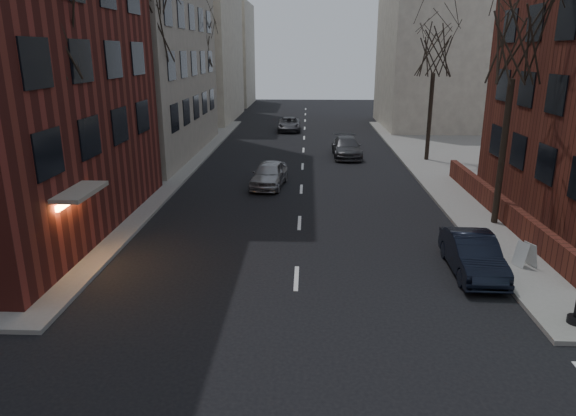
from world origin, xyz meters
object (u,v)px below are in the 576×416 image
object	(u,v)px
tree_left_b	(147,26)
parked_sedan	(473,254)
tree_left_a	(42,23)
streetlamp_far	(212,90)
tree_right_b	(435,50)
streetlamp_near	(142,118)
car_lane_gray	(347,147)
car_lane_far	(289,124)
tree_left_c	(199,45)
car_lane_silver	(269,174)
tree_right_a	(517,39)
sandwich_board	(526,254)

from	to	relation	value
tree_left_b	parked_sedan	bearing A→B (deg)	-41.52
tree_left_a	parked_sedan	size ratio (longest dim) A/B	2.42
tree_left_a	streetlamp_far	xyz separation A→B (m)	(0.60, 28.00, -4.23)
tree_right_b	streetlamp_near	distance (m)	20.01
car_lane_gray	car_lane_far	xyz separation A→B (m)	(-4.74, 12.74, -0.07)
tree_left_b	parked_sedan	xyz separation A→B (m)	(15.00, -13.28, -8.21)
streetlamp_near	car_lane_gray	xyz separation A→B (m)	(11.42, 11.41, -3.52)
tree_left_c	streetlamp_near	distance (m)	18.40
tree_right_b	car_lane_silver	bearing A→B (deg)	-145.07
streetlamp_far	car_lane_far	xyz separation A→B (m)	(6.68, 4.16, -3.58)
tree_right_a	parked_sedan	bearing A→B (deg)	-116.21
tree_left_b	car_lane_gray	bearing A→B (deg)	31.67
parked_sedan	car_lane_far	world-z (taller)	parked_sedan
tree_left_c	sandwich_board	world-z (taller)	tree_left_c
tree_left_c	car_lane_silver	bearing A→B (deg)	-65.85
streetlamp_far	tree_left_c	bearing A→B (deg)	-106.70
car_lane_silver	tree_left_b	bearing A→B (deg)	175.01
streetlamp_far	parked_sedan	bearing A→B (deg)	-63.81
sandwich_board	car_lane_gray	bearing A→B (deg)	81.70
tree_right_b	streetlamp_far	distance (m)	20.01
tree_left_b	tree_left_c	bearing A→B (deg)	90.00
tree_left_b	car_lane_far	xyz separation A→B (m)	(7.28, 20.16, -8.26)
tree_right_a	sandwich_board	world-z (taller)	tree_right_a
streetlamp_near	parked_sedan	world-z (taller)	streetlamp_near
streetlamp_far	car_lane_silver	world-z (taller)	streetlamp_far
car_lane_gray	car_lane_far	distance (m)	13.59
car_lane_silver	sandwich_board	bearing A→B (deg)	-42.00
tree_right_b	sandwich_board	bearing A→B (deg)	-91.88
parked_sedan	car_lane_gray	distance (m)	20.91
car_lane_silver	car_lane_far	xyz separation A→B (m)	(0.35, 21.61, -0.08)
tree_left_b	sandwich_board	size ratio (longest dim) A/B	11.97
car_lane_silver	tree_right_a	bearing A→B (deg)	-24.66
tree_right_a	streetlamp_near	size ratio (longest dim) A/B	1.55
tree_left_c	sandwich_board	bearing A→B (deg)	-57.80
tree_left_c	car_lane_far	world-z (taller)	tree_left_c
tree_left_b	streetlamp_far	distance (m)	16.68
tree_right_b	car_lane_gray	size ratio (longest dim) A/B	1.85
tree_right_b	streetlamp_far	xyz separation A→B (m)	(-17.00, 10.00, -3.35)
streetlamp_near	streetlamp_far	world-z (taller)	same
streetlamp_near	tree_left_a	bearing A→B (deg)	-94.29
tree_left_b	streetlamp_far	xyz separation A→B (m)	(0.60, 16.00, -4.68)
parked_sedan	tree_right_a	bearing A→B (deg)	65.07
streetlamp_far	parked_sedan	xyz separation A→B (m)	(14.40, -29.28, -3.54)
tree_left_a	tree_left_b	distance (m)	12.01
streetlamp_far	car_lane_gray	bearing A→B (deg)	-36.94
tree_left_c	sandwich_board	size ratio (longest dim) A/B	10.77
sandwich_board	streetlamp_far	bearing A→B (deg)	97.51
streetlamp_far	parked_sedan	distance (m)	32.82
tree_right_b	sandwich_board	size ratio (longest dim) A/B	10.18
car_lane_gray	sandwich_board	distance (m)	20.97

